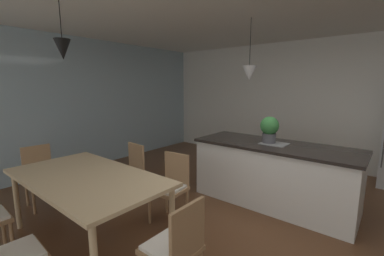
% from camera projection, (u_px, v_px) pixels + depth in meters
% --- Properties ---
extents(ground_plane, '(10.00, 8.40, 0.04)m').
position_uv_depth(ground_plane, '(264.00, 238.00, 2.95)').
color(ground_plane, brown).
extents(wall_back_kitchen, '(10.00, 0.12, 2.70)m').
position_uv_depth(wall_back_kitchen, '(332.00, 104.00, 5.22)').
color(wall_back_kitchen, white).
rests_on(wall_back_kitchen, ground_plane).
extents(window_wall_left_glazing, '(0.06, 8.40, 2.70)m').
position_uv_depth(window_wall_left_glazing, '(82.00, 104.00, 5.25)').
color(window_wall_left_glazing, '#9EB7C6').
rests_on(window_wall_left_glazing, ground_plane).
extents(dining_table, '(1.92, 1.03, 0.76)m').
position_uv_depth(dining_table, '(87.00, 181.00, 2.78)').
color(dining_table, '#D1B284').
rests_on(dining_table, ground_plane).
extents(chair_far_left, '(0.43, 0.43, 0.87)m').
position_uv_depth(chair_far_left, '(129.00, 171.00, 3.76)').
color(chair_far_left, '#A87F56').
rests_on(chair_far_left, ground_plane).
extents(chair_kitchen_end, '(0.40, 0.40, 0.87)m').
position_uv_depth(chair_kitchen_end, '(175.00, 247.00, 1.99)').
color(chair_kitchen_end, '#A87F56').
rests_on(chair_kitchen_end, ground_plane).
extents(chair_window_end, '(0.43, 0.43, 0.87)m').
position_uv_depth(chair_window_end, '(41.00, 174.00, 3.65)').
color(chair_window_end, '#A87F56').
rests_on(chair_window_end, ground_plane).
extents(chair_far_right, '(0.43, 0.43, 0.87)m').
position_uv_depth(chair_far_right, '(171.00, 185.00, 3.23)').
color(chair_far_right, '#A87F56').
rests_on(chair_far_right, ground_plane).
extents(kitchen_island, '(2.27, 0.89, 0.91)m').
position_uv_depth(kitchen_island, '(273.00, 173.00, 3.72)').
color(kitchen_island, white).
rests_on(kitchen_island, ground_plane).
extents(pendant_over_table, '(0.16, 0.16, 0.71)m').
position_uv_depth(pendant_over_table, '(63.00, 49.00, 2.51)').
color(pendant_over_table, black).
extents(pendant_over_island_main, '(0.21, 0.21, 0.89)m').
position_uv_depth(pendant_over_island_main, '(249.00, 73.00, 3.75)').
color(pendant_over_island_main, black).
extents(potted_plant_on_island, '(0.27, 0.27, 0.39)m').
position_uv_depth(potted_plant_on_island, '(269.00, 129.00, 3.67)').
color(potted_plant_on_island, '#4C4C51').
rests_on(potted_plant_on_island, kitchen_island).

